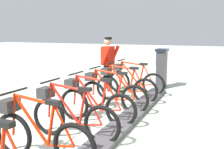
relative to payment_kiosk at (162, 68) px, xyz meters
The scene contains 10 objects.
ground_plane 4.64m from the payment_kiosk, 90.66° to the left, with size 60.00×60.00×0.00m, color #B2BDAC.
dock_rail_base 4.64m from the payment_kiosk, 90.66° to the left, with size 0.44×8.01×0.10m, color #47474C.
payment_kiosk is the anchor object (origin of this frame).
bike_docked_0 1.34m from the payment_kiosk, 64.28° to the left, with size 1.72×0.54×1.02m.
bike_docked_1 2.18m from the payment_kiosk, 74.69° to the left, with size 1.72×0.54×1.02m.
bike_docked_2 3.05m from the payment_kiosk, 79.17° to the left, with size 1.72×0.54×1.02m.
bike_docked_3 3.94m from the payment_kiosk, 81.64° to the left, with size 1.72×0.54×1.02m.
bike_docked_4 4.83m from the payment_kiosk, 83.20° to the left, with size 1.72×0.54×1.02m.
bike_docked_5 5.73m from the payment_kiosk, 84.27° to the left, with size 1.72×0.54×1.02m.
worker_near_rack 1.79m from the payment_kiosk, 35.26° to the left, with size 0.53×0.67×1.66m.
Camera 1 is at (-1.72, 4.09, 1.87)m, focal length 43.53 mm.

